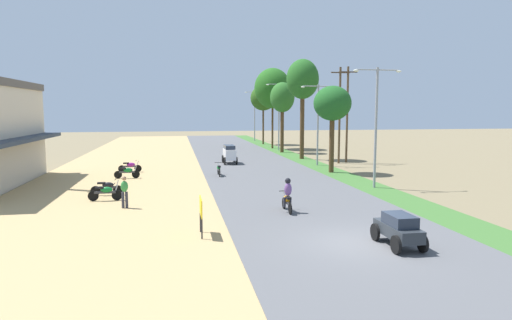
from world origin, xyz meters
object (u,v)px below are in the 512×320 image
parked_motorbike_second (107,187)px  streetlamp_far (279,112)px  parked_motorbike_third (127,172)px  car_van_white (229,153)px  parked_motorbike_nearest (106,192)px  street_signboard (201,209)px  median_tree_second (303,80)px  streetlamp_near (376,119)px  utility_pole_far (347,113)px  median_tree_fourth (273,88)px  streetlamp_mid (318,119)px  parked_motorbike_fourth (130,166)px  car_sedan_charcoal (398,228)px  motorbike_ahead_second (219,169)px  motorbike_foreground_rider (287,196)px  median_tree_fifth (263,98)px  streetlamp_farthest (255,112)px  median_tree_third (282,98)px  median_tree_nearest (332,104)px  pedestrian_on_shoulder (124,190)px  utility_pole_near (340,114)px

parked_motorbike_second → streetlamp_far: size_ratio=0.22×
parked_motorbike_third → car_van_white: 11.15m
parked_motorbike_nearest → street_signboard: (4.72, -7.70, 0.55)m
median_tree_second → streetlamp_near: size_ratio=1.32×
parked_motorbike_third → utility_pole_far: (19.36, 7.04, 4.12)m
median_tree_fourth → streetlamp_mid: median_tree_fourth is taller
parked_motorbike_fourth → car_sedan_charcoal: size_ratio=0.80×
median_tree_second → motorbike_ahead_second: bearing=-132.4°
parked_motorbike_second → motorbike_foreground_rider: 10.97m
median_tree_fifth → streetlamp_near: median_tree_fifth is taller
parked_motorbike_fourth → streetlamp_mid: (15.93, 1.63, 3.64)m
streetlamp_near → car_van_white: size_ratio=3.12×
utility_pole_far → motorbike_ahead_second: bearing=-151.5°
median_tree_fifth → utility_pole_far: utility_pole_far is taller
parked_motorbike_nearest → parked_motorbike_third: size_ratio=1.00×
parked_motorbike_second → street_signboard: (4.87, -9.31, 0.55)m
median_tree_fourth → streetlamp_near: (0.20, -29.50, -3.24)m
car_van_white → streetlamp_mid: bearing=-18.5°
streetlamp_farthest → parked_motorbike_second: bearing=-110.5°
median_tree_third → motorbike_ahead_second: (-8.99, -17.30, -5.70)m
median_tree_fifth → motorbike_ahead_second: 31.87m
parked_motorbike_nearest → motorbike_foreground_rider: size_ratio=1.00×
street_signboard → median_tree_fifth: (11.43, 45.74, 5.49)m
streetlamp_farthest → parked_motorbike_fourth: bearing=-115.3°
utility_pole_far → median_tree_nearest: bearing=-120.2°
median_tree_second → median_tree_third: 7.26m
car_sedan_charcoal → median_tree_fourth: bearing=84.0°
median_tree_fifth → motorbike_ahead_second: bearing=-107.2°
street_signboard → pedestrian_on_shoulder: 6.63m
utility_pole_near → motorbike_ahead_second: size_ratio=4.92×
median_tree_nearest → parked_motorbike_third: bearing=-178.4°
median_tree_fourth → car_sedan_charcoal: bearing=-96.0°
streetlamp_near → streetlamp_mid: 11.65m
median_tree_nearest → motorbike_ahead_second: 10.13m
streetlamp_near → motorbike_ahead_second: streetlamp_near is taller
parked_motorbike_second → median_tree_third: (16.05, 23.83, 5.72)m
median_tree_fifth → streetlamp_near: size_ratio=1.11×
streetlamp_farthest → car_sedan_charcoal: streetlamp_farthest is taller
streetlamp_farthest → median_tree_second: bearing=-89.7°
parked_motorbike_nearest → car_sedan_charcoal: 15.61m
parked_motorbike_second → car_sedan_charcoal: (11.75, -12.04, 0.19)m
median_tree_nearest → parked_motorbike_nearest: bearing=-151.9°
utility_pole_near → motorbike_foreground_rider: bearing=-117.2°
streetlamp_far → car_van_white: 15.18m
motorbike_ahead_second → parked_motorbike_nearest: bearing=-130.4°
median_tree_fifth → utility_pole_far: 23.32m
street_signboard → car_van_white: bearing=80.5°
median_tree_nearest → motorbike_foreground_rider: bearing=-117.9°
utility_pole_far → motorbike_foreground_rider: bearing=-118.7°
utility_pole_near → median_tree_nearest: bearing=-115.5°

